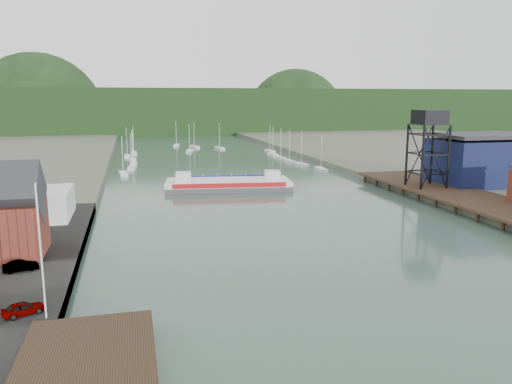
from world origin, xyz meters
name	(u,v)px	position (x,y,z in m)	size (l,w,h in m)	color
ground	(444,344)	(0.00, 0.00, 0.00)	(600.00, 600.00, 0.00)	#2E473A
west_stage	(85,380)	(-29.00, 0.00, 0.90)	(10.00, 18.00, 1.80)	black
east_pier	(474,199)	(37.00, 45.00, 1.90)	(14.00, 70.00, 2.45)	black
white_shed	(11,205)	(-44.00, 50.00, 3.85)	(18.00, 12.00, 4.50)	silver
flagpole	(41,252)	(-33.00, 10.00, 7.60)	(0.16, 0.16, 12.00)	silver
lift_tower	(429,122)	(35.00, 58.00, 15.65)	(6.50, 6.50, 16.00)	black
blue_shed	(482,160)	(50.00, 60.00, 7.06)	(20.50, 14.50, 11.30)	#0C1336
marina_sailboats	(206,157)	(0.08, 138.46, 0.35)	(57.71, 92.65, 0.90)	silver
distant_hills	(163,114)	(-3.98, 301.35, 10.38)	(500.00, 120.00, 80.00)	black
chain_ferry	(228,184)	(-3.91, 76.64, 1.17)	(29.45, 14.76, 4.07)	#47484A
car_west_a	(23,308)	(-35.06, 11.15, 2.21)	(1.43, 3.56, 1.21)	#999999
car_west_b	(21,266)	(-37.63, 23.48, 2.21)	(1.29, 3.69, 1.22)	#999999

